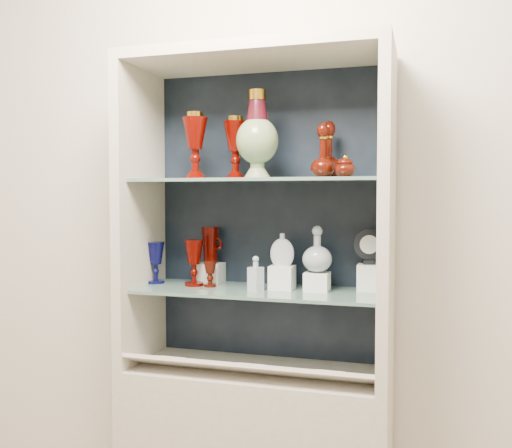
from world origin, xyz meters
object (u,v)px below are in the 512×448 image
(cobalt_goblet, at_px, (156,263))
(ruby_goblet_tall, at_px, (194,263))
(ruby_pitcher, at_px, (210,245))
(enamel_urn, at_px, (257,134))
(cameo_medallion, at_px, (369,246))
(ruby_decanter_a, at_px, (323,147))
(pedestal_lamp_right, at_px, (235,148))
(ruby_decanter_b, at_px, (329,148))
(lidded_bowl, at_px, (345,166))
(pedestal_lamp_left, at_px, (195,146))
(flat_flask, at_px, (282,249))
(ruby_goblet_small, at_px, (210,274))
(clear_round_decanter, at_px, (317,250))
(clear_square_bottle, at_px, (256,274))

(cobalt_goblet, xyz_separation_m, ruby_goblet_tall, (0.17, -0.02, 0.01))
(cobalt_goblet, relative_size, ruby_pitcher, 1.13)
(enamel_urn, xyz_separation_m, cameo_medallion, (0.40, 0.13, -0.41))
(ruby_pitcher, relative_size, cameo_medallion, 1.09)
(ruby_decanter_a, xyz_separation_m, cameo_medallion, (0.16, 0.11, -0.36))
(pedestal_lamp_right, bearing_deg, enamel_urn, -35.48)
(ruby_decanter_a, xyz_separation_m, cobalt_goblet, (-0.69, 0.06, -0.45))
(ruby_decanter_b, bearing_deg, ruby_pitcher, 175.66)
(ruby_decanter_a, relative_size, ruby_pitcher, 1.47)
(enamel_urn, relative_size, lidded_bowl, 3.99)
(pedestal_lamp_left, xyz_separation_m, ruby_pitcher, (-0.00, 0.16, -0.39))
(pedestal_lamp_right, height_order, ruby_decanter_a, pedestal_lamp_right)
(lidded_bowl, xyz_separation_m, flat_flask, (-0.25, 0.09, -0.31))
(ruby_pitcher, height_order, flat_flask, ruby_pitcher)
(pedestal_lamp_left, height_order, ruby_pitcher, pedestal_lamp_left)
(lidded_bowl, bearing_deg, ruby_decanter_a, 158.04)
(flat_flask, bearing_deg, pedestal_lamp_left, -171.93)
(lidded_bowl, bearing_deg, ruby_goblet_small, 172.64)
(cobalt_goblet, bearing_deg, cameo_medallion, 3.62)
(ruby_decanter_a, distance_m, cameo_medallion, 0.41)
(enamel_urn, xyz_separation_m, clear_round_decanter, (0.21, 0.07, -0.43))
(pedestal_lamp_right, relative_size, ruby_pitcher, 1.62)
(pedestal_lamp_right, bearing_deg, lidded_bowl, -12.44)
(lidded_bowl, bearing_deg, enamel_urn, 177.03)
(ruby_decanter_a, distance_m, flat_flask, 0.41)
(ruby_decanter_a, distance_m, ruby_goblet_tall, 0.68)
(pedestal_lamp_left, height_order, clear_round_decanter, pedestal_lamp_left)
(pedestal_lamp_left, distance_m, ruby_pitcher, 0.42)
(pedestal_lamp_right, height_order, ruby_decanter_b, pedestal_lamp_right)
(ruby_decanter_a, height_order, ruby_goblet_tall, ruby_decanter_a)
(enamel_urn, bearing_deg, lidded_bowl, -2.97)
(enamel_urn, xyz_separation_m, ruby_decanter_b, (0.25, 0.11, -0.05))
(pedestal_lamp_left, relative_size, ruby_decanter_a, 1.14)
(enamel_urn, bearing_deg, clear_round_decanter, 18.14)
(ruby_goblet_small, bearing_deg, cameo_medallion, 7.15)
(clear_square_bottle, height_order, clear_round_decanter, clear_round_decanter)
(ruby_decanter_b, height_order, cameo_medallion, ruby_decanter_b)
(ruby_pitcher, xyz_separation_m, clear_square_bottle, (0.24, -0.15, -0.09))
(enamel_urn, xyz_separation_m, cobalt_goblet, (-0.45, 0.07, -0.50))
(cobalt_goblet, bearing_deg, ruby_goblet_tall, -5.13)
(ruby_decanter_a, height_order, lidded_bowl, ruby_decanter_a)
(enamel_urn, distance_m, ruby_goblet_tall, 0.57)
(enamel_urn, bearing_deg, pedestal_lamp_right, 144.52)
(ruby_goblet_tall, relative_size, flat_flask, 1.43)
(ruby_decanter_a, height_order, ruby_pitcher, ruby_decanter_a)
(enamel_urn, height_order, flat_flask, enamel_urn)
(lidded_bowl, height_order, flat_flask, lidded_bowl)
(pedestal_lamp_right, bearing_deg, clear_square_bottle, -35.73)
(pedestal_lamp_right, height_order, clear_round_decanter, pedestal_lamp_right)
(enamel_urn, distance_m, ruby_goblet_small, 0.57)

